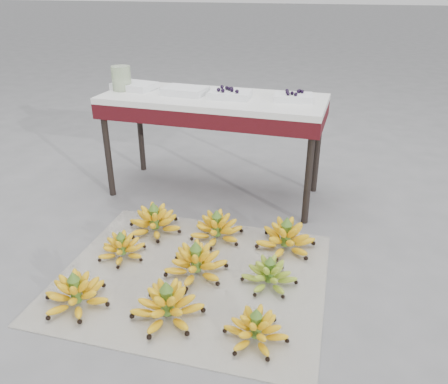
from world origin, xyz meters
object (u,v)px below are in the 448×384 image
(bunch_mid_left, at_px, (122,248))
(vendor_table, at_px, (213,108))
(newspaper_mat, at_px, (193,276))
(bunch_back_center, at_px, (217,228))
(tray_far_right, at_px, (293,97))
(bunch_back_right, at_px, (286,238))
(tray_right, at_px, (230,94))
(bunch_mid_right, at_px, (269,275))
(tray_left, at_px, (185,91))
(bunch_front_right, at_px, (256,329))
(bunch_front_left, at_px, (76,294))
(bunch_back_left, at_px, (155,221))
(bunch_front_center, at_px, (167,305))
(bunch_mid_center, at_px, (196,263))
(glass_jar, at_px, (121,78))
(tray_far_left, at_px, (135,86))

(bunch_mid_left, height_order, vendor_table, vendor_table)
(newspaper_mat, xyz_separation_m, bunch_mid_left, (-0.40, 0.05, 0.05))
(bunch_back_center, relative_size, tray_far_right, 1.30)
(bunch_back_right, bearing_deg, tray_right, 138.40)
(tray_far_right, bearing_deg, bunch_mid_left, -127.59)
(bunch_mid_left, xyz_separation_m, tray_right, (0.32, 0.85, 0.62))
(bunch_mid_right, xyz_separation_m, tray_left, (-0.74, 0.86, 0.62))
(bunch_front_right, xyz_separation_m, bunch_mid_right, (-0.02, 0.36, 0.00))
(vendor_table, bearing_deg, bunch_front_right, -64.85)
(bunch_front_left, bearing_deg, bunch_mid_left, 103.13)
(bunch_mid_left, distance_m, tray_left, 1.06)
(bunch_back_left, relative_size, tray_left, 1.32)
(vendor_table, distance_m, tray_left, 0.20)
(tray_far_right, bearing_deg, vendor_table, -176.04)
(newspaper_mat, height_order, bunch_mid_right, bunch_mid_right)
(bunch_front_center, xyz_separation_m, tray_far_right, (0.29, 1.25, 0.61))
(bunch_front_center, relative_size, bunch_front_right, 1.36)
(tray_right, bearing_deg, bunch_front_center, -85.91)
(bunch_mid_center, xyz_separation_m, tray_far_right, (0.28, 0.93, 0.61))
(bunch_front_center, height_order, glass_jar, glass_jar)
(bunch_front_right, bearing_deg, glass_jar, 136.90)
(bunch_back_left, relative_size, tray_far_right, 1.47)
(bunch_mid_center, xyz_separation_m, bunch_back_center, (-0.01, 0.34, -0.00))
(tray_far_left, bearing_deg, newspaper_mat, -51.94)
(tray_left, height_order, tray_right, tray_right)
(vendor_table, relative_size, glass_jar, 8.99)
(bunch_mid_left, xyz_separation_m, glass_jar, (-0.39, 0.84, 0.67))
(bunch_front_left, xyz_separation_m, tray_right, (0.32, 1.25, 0.61))
(tray_left, distance_m, tray_far_right, 0.67)
(bunch_mid_left, xyz_separation_m, bunch_back_center, (0.41, 0.31, 0.01))
(bunch_back_left, height_order, tray_left, tray_left)
(bunch_mid_left, height_order, bunch_mid_center, bunch_mid_center)
(newspaper_mat, xyz_separation_m, bunch_mid_center, (0.01, 0.02, 0.07))
(bunch_front_center, height_order, bunch_mid_center, same)
(bunch_front_right, relative_size, tray_far_left, 0.93)
(bunch_front_right, xyz_separation_m, tray_far_left, (-1.12, 1.26, 0.62))
(bunch_front_center, distance_m, tray_right, 1.35)
(bunch_back_left, height_order, tray_right, tray_right)
(bunch_mid_center, relative_size, bunch_back_right, 1.11)
(newspaper_mat, height_order, bunch_back_right, bunch_back_right)
(bunch_back_center, xyz_separation_m, tray_left, (-0.38, 0.55, 0.61))
(bunch_front_center, height_order, bunch_back_left, bunch_front_center)
(bunch_mid_right, height_order, bunch_back_center, bunch_back_center)
(bunch_mid_right, height_order, bunch_back_left, bunch_back_left)
(bunch_mid_right, distance_m, tray_far_right, 1.10)
(tray_right, bearing_deg, tray_left, 178.81)
(tray_far_right, bearing_deg, bunch_back_right, -80.82)
(tray_right, bearing_deg, tray_far_right, 7.20)
(bunch_front_center, relative_size, bunch_mid_left, 1.12)
(tray_left, bearing_deg, bunch_front_center, -72.67)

